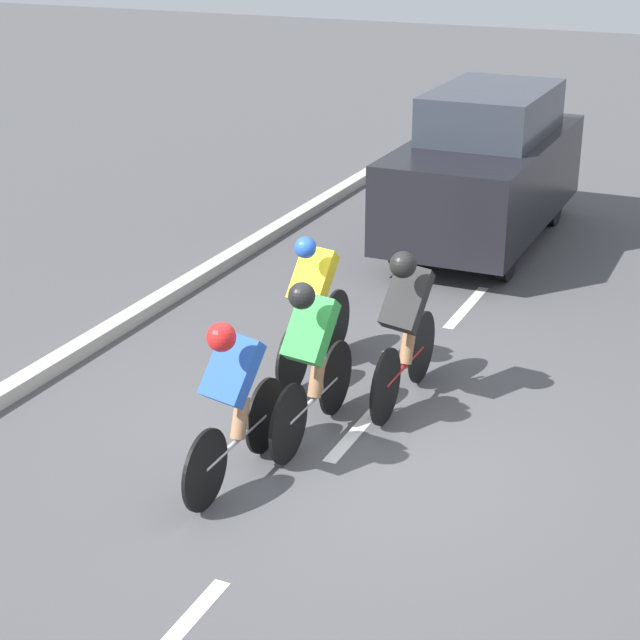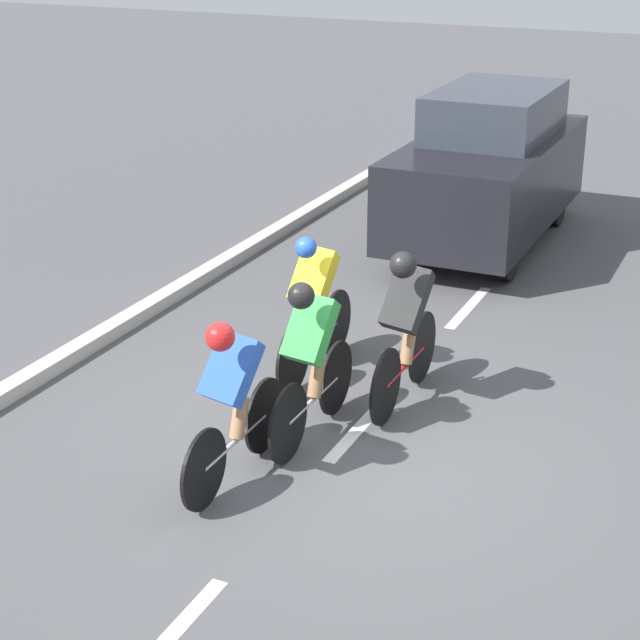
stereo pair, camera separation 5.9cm
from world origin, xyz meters
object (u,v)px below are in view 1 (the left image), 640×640
cyclist_blue (233,395)px  cyclist_yellow (313,302)px  support_car (485,168)px  cyclist_black (405,322)px  cyclist_green (311,355)px

cyclist_blue → cyclist_yellow: bearing=-82.5°
support_car → cyclist_yellow: bearing=86.4°
cyclist_black → support_car: support_car is taller
cyclist_blue → cyclist_black: bearing=-111.6°
cyclist_black → support_car: 5.09m
cyclist_black → support_car: size_ratio=0.40×
cyclist_yellow → cyclist_black: 1.05m
cyclist_yellow → cyclist_blue: size_ratio=1.02×
cyclist_black → cyclist_green: 1.07m
cyclist_blue → cyclist_green: 0.94m
cyclist_yellow → cyclist_blue: cyclist_yellow is taller
cyclist_yellow → cyclist_black: (-1.02, 0.25, 0.05)m
cyclist_black → support_car: bearing=-81.9°
cyclist_blue → support_car: bearing=-90.2°
cyclist_yellow → support_car: support_car is taller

